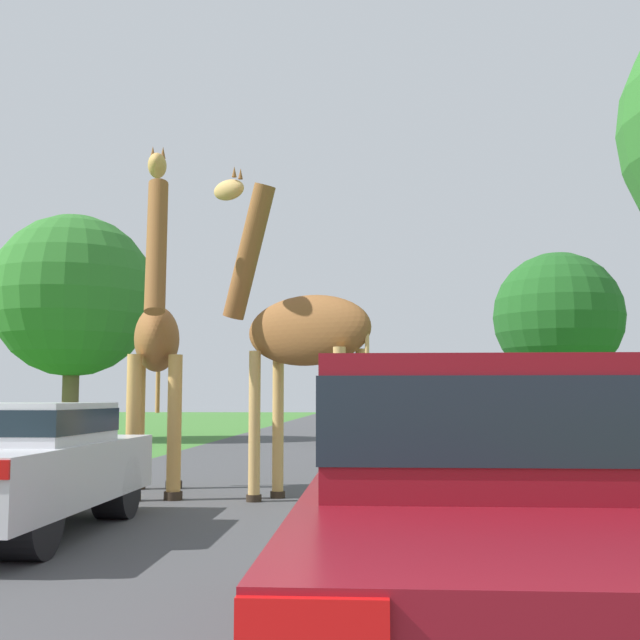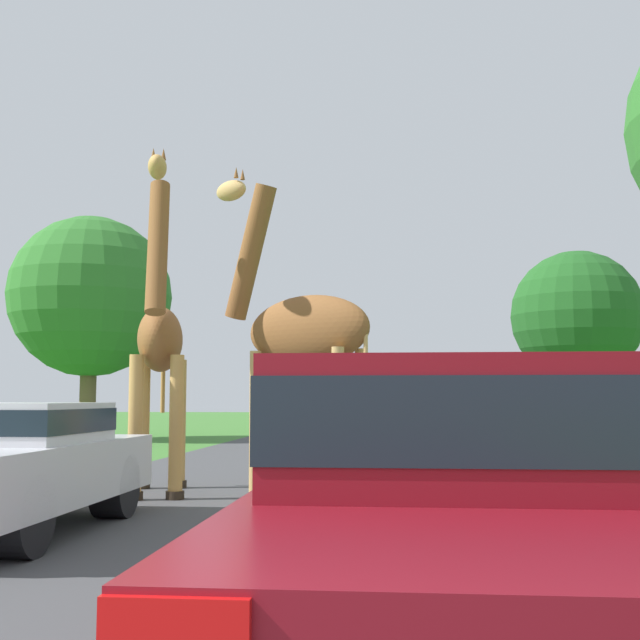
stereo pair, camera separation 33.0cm
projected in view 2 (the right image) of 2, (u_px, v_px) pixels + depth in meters
The scene contains 9 objects.
road at pixel (366, 435), 29.79m from camera, with size 8.38×120.00×0.00m.
giraffe_near_road at pixel (298, 330), 10.68m from camera, with size 2.50×1.86×4.69m.
giraffe_companion at pixel (160, 346), 11.55m from camera, with size 1.11×2.78×4.68m.
car_lead_maroon at pixel (452, 514), 3.81m from camera, with size 1.73×4.59×1.52m.
car_queue_right at pixel (395, 424), 18.95m from camera, with size 1.90×4.72×1.42m.
car_queue_left at pixel (386, 420), 24.93m from camera, with size 1.79×3.95×1.29m.
car_far_ahead at pixel (4, 462), 8.13m from camera, with size 1.87×3.96×1.32m.
tree_left_edge at pixel (577, 316), 29.92m from camera, with size 4.86×4.86×6.88m.
tree_centre_back at pixel (91, 297), 26.75m from camera, with size 5.36×5.36×7.44m.
Camera 2 is at (1.12, -0.10, 1.36)m, focal length 45.00 mm.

